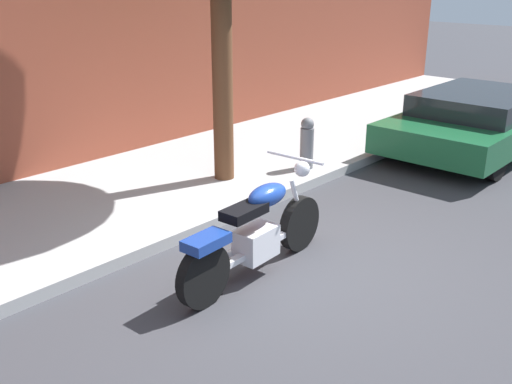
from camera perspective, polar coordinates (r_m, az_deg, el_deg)
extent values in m
plane|color=#38383D|center=(6.25, 4.04, -7.25)|extent=(60.00, 60.00, 0.00)
cube|color=#A3A3A3|center=(8.14, -11.88, -0.29)|extent=(22.31, 3.06, 0.14)
cylinder|color=black|center=(6.51, 4.21, -3.05)|extent=(0.62, 0.15, 0.61)
cylinder|color=black|center=(5.45, -5.08, -8.06)|extent=(0.62, 0.15, 0.61)
cube|color=silver|center=(5.93, 0.00, -4.91)|extent=(0.46, 0.31, 0.32)
cube|color=silver|center=(5.96, 0.00, -5.52)|extent=(1.37, 0.17, 0.06)
ellipsoid|color=navy|center=(5.88, 1.10, -0.31)|extent=(0.54, 0.29, 0.22)
cube|color=black|center=(5.64, -1.15, -1.89)|extent=(0.49, 0.27, 0.10)
cube|color=navy|center=(5.33, -4.82, -4.78)|extent=(0.45, 0.27, 0.10)
cylinder|color=silver|center=(6.36, 3.97, -0.91)|extent=(0.27, 0.07, 0.58)
cylinder|color=silver|center=(6.14, 3.76, 3.33)|extent=(0.08, 0.70, 0.04)
sphere|color=silver|center=(6.30, 4.46, 2.24)|extent=(0.17, 0.17, 0.17)
cylinder|color=silver|center=(5.90, -2.75, -6.18)|extent=(0.80, 0.14, 0.09)
cylinder|color=black|center=(12.32, 19.59, 7.28)|extent=(0.64, 0.23, 0.64)
cylinder|color=black|center=(9.95, 13.51, 4.93)|extent=(0.64, 0.23, 0.64)
cylinder|color=black|center=(9.35, 21.99, 2.98)|extent=(0.64, 0.23, 0.64)
cube|color=#195933|center=(10.79, 20.72, 6.17)|extent=(4.21, 1.94, 0.45)
cube|color=#1E2328|center=(10.62, 20.77, 7.98)|extent=(2.20, 1.68, 0.40)
cylinder|color=brown|center=(8.05, -3.29, 12.36)|extent=(0.28, 0.28, 3.52)
cylinder|color=slate|center=(8.81, 4.90, 3.79)|extent=(0.20, 0.20, 0.75)
sphere|color=slate|center=(8.69, 4.98, 6.54)|extent=(0.19, 0.19, 0.19)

